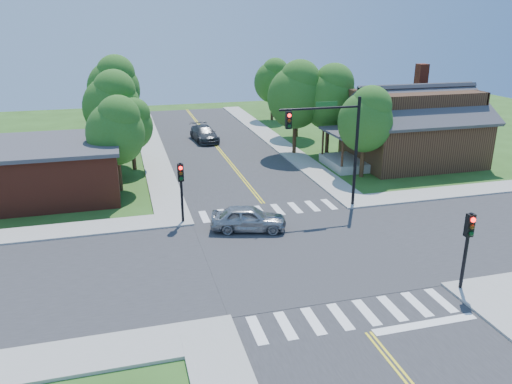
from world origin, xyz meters
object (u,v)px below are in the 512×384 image
object	(u,v)px
signal_pole_nw	(181,182)
car_dgrey	(204,134)
car_silver	(249,219)
house_ne	(413,124)
signal_mast_ne	(333,136)
signal_pole_se	(468,237)

from	to	relation	value
signal_pole_nw	car_dgrey	bearing A→B (deg)	76.88
car_dgrey	car_silver	bearing A→B (deg)	-98.65
house_ne	signal_pole_nw	bearing A→B (deg)	-157.31
signal_mast_ne	car_silver	bearing A→B (deg)	-160.68
signal_pole_nw	car_dgrey	size ratio (longest dim) A/B	0.71
signal_pole_se	house_ne	xyz separation A→B (m)	(9.51, 19.86, 0.67)
signal_pole_se	house_ne	distance (m)	22.03
signal_mast_ne	signal_pole_se	distance (m)	11.55
signal_pole_nw	house_ne	size ratio (longest dim) A/B	0.29
house_ne	car_dgrey	xyz separation A→B (m)	(-15.86, 12.13, -2.58)
signal_pole_se	signal_pole_nw	bearing A→B (deg)	135.00
signal_pole_se	car_dgrey	size ratio (longest dim) A/B	0.71
signal_pole_nw	car_dgrey	xyz separation A→B (m)	(4.84, 20.79, -1.92)
house_ne	car_dgrey	bearing A→B (deg)	142.59
signal_pole_se	car_silver	xyz separation A→B (m)	(-7.64, 9.12, -1.92)
signal_mast_ne	house_ne	distance (m)	14.23
car_silver	car_dgrey	size ratio (longest dim) A/B	0.88
house_ne	car_silver	distance (m)	20.40
car_dgrey	signal_pole_se	bearing A→B (deg)	-84.19
car_silver	car_dgrey	xyz separation A→B (m)	(1.29, 22.87, 0.00)
signal_mast_ne	car_dgrey	world-z (taller)	signal_mast_ne
signal_mast_ne	signal_pole_se	xyz separation A→B (m)	(1.69, -11.21, -2.19)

